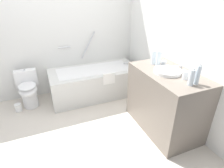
{
  "coord_description": "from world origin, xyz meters",
  "views": [
    {
      "loc": [
        -0.27,
        -2.22,
        1.83
      ],
      "look_at": [
        0.66,
        0.04,
        0.6
      ],
      "focal_mm": 29.0,
      "sensor_mm": 36.0,
      "label": 1
    }
  ],
  "objects_px": {
    "drinking_glass_2": "(157,60)",
    "water_bottle_2": "(154,57)",
    "water_bottle_3": "(198,75)",
    "sink_basin": "(168,71)",
    "toilet_paper_roll": "(18,108)",
    "toilet": "(28,89)",
    "water_bottle_1": "(192,77)",
    "drinking_glass_1": "(164,64)",
    "water_bottle_0": "(158,59)",
    "drinking_glass_0": "(186,75)",
    "bathtub": "(95,81)",
    "sink_faucet": "(180,68)"
  },
  "relations": [
    {
      "from": "drinking_glass_2",
      "to": "water_bottle_2",
      "type": "bearing_deg",
      "value": -159.59
    },
    {
      "from": "water_bottle_3",
      "to": "water_bottle_2",
      "type": "bearing_deg",
      "value": 96.15
    },
    {
      "from": "sink_basin",
      "to": "toilet_paper_roll",
      "type": "distance_m",
      "value": 2.53
    },
    {
      "from": "toilet",
      "to": "water_bottle_1",
      "type": "height_order",
      "value": "water_bottle_1"
    },
    {
      "from": "water_bottle_2",
      "to": "drinking_glass_1",
      "type": "xyz_separation_m",
      "value": [
        0.08,
        -0.13,
        -0.06
      ]
    },
    {
      "from": "water_bottle_0",
      "to": "water_bottle_1",
      "type": "xyz_separation_m",
      "value": [
        0.0,
        -0.62,
        -0.02
      ]
    },
    {
      "from": "water_bottle_3",
      "to": "drinking_glass_0",
      "type": "distance_m",
      "value": 0.17
    },
    {
      "from": "water_bottle_3",
      "to": "drinking_glass_1",
      "type": "height_order",
      "value": "water_bottle_3"
    },
    {
      "from": "bathtub",
      "to": "toilet",
      "type": "relative_size",
      "value": 2.64
    },
    {
      "from": "sink_basin",
      "to": "water_bottle_3",
      "type": "relative_size",
      "value": 1.46
    },
    {
      "from": "bathtub",
      "to": "water_bottle_0",
      "type": "xyz_separation_m",
      "value": [
        0.61,
        -1.1,
        0.72
      ]
    },
    {
      "from": "drinking_glass_1",
      "to": "water_bottle_3",
      "type": "bearing_deg",
      "value": -90.25
    },
    {
      "from": "drinking_glass_0",
      "to": "drinking_glass_2",
      "type": "height_order",
      "value": "drinking_glass_0"
    },
    {
      "from": "drinking_glass_1",
      "to": "toilet_paper_roll",
      "type": "xyz_separation_m",
      "value": [
        -2.11,
        1.05,
        -0.87
      ]
    },
    {
      "from": "water_bottle_0",
      "to": "drinking_glass_1",
      "type": "relative_size",
      "value": 3.08
    },
    {
      "from": "toilet_paper_roll",
      "to": "bathtub",
      "type": "bearing_deg",
      "value": 2.71
    },
    {
      "from": "toilet",
      "to": "water_bottle_3",
      "type": "height_order",
      "value": "water_bottle_3"
    },
    {
      "from": "water_bottle_1",
      "to": "water_bottle_3",
      "type": "height_order",
      "value": "water_bottle_3"
    },
    {
      "from": "toilet",
      "to": "drinking_glass_1",
      "type": "xyz_separation_m",
      "value": [
        1.9,
        -1.17,
        0.61
      ]
    },
    {
      "from": "drinking_glass_0",
      "to": "toilet_paper_roll",
      "type": "bearing_deg",
      "value": 144.22
    },
    {
      "from": "sink_basin",
      "to": "water_bottle_3",
      "type": "height_order",
      "value": "water_bottle_3"
    },
    {
      "from": "water_bottle_2",
      "to": "drinking_glass_2",
      "type": "xyz_separation_m",
      "value": [
        0.08,
        0.03,
        -0.06
      ]
    },
    {
      "from": "toilet",
      "to": "sink_faucet",
      "type": "distance_m",
      "value": 2.52
    },
    {
      "from": "toilet",
      "to": "sink_basin",
      "type": "bearing_deg",
      "value": 51.33
    },
    {
      "from": "drinking_glass_0",
      "to": "drinking_glass_2",
      "type": "bearing_deg",
      "value": 88.94
    },
    {
      "from": "sink_faucet",
      "to": "toilet_paper_roll",
      "type": "relative_size",
      "value": 1.1
    },
    {
      "from": "sink_faucet",
      "to": "water_bottle_2",
      "type": "xyz_separation_m",
      "value": [
        -0.19,
        0.35,
        0.07
      ]
    },
    {
      "from": "bathtub",
      "to": "drinking_glass_0",
      "type": "height_order",
      "value": "bathtub"
    },
    {
      "from": "water_bottle_2",
      "to": "sink_basin",
      "type": "bearing_deg",
      "value": -92.14
    },
    {
      "from": "sink_faucet",
      "to": "drinking_glass_2",
      "type": "height_order",
      "value": "drinking_glass_2"
    },
    {
      "from": "drinking_glass_0",
      "to": "water_bottle_3",
      "type": "bearing_deg",
      "value": -84.25
    },
    {
      "from": "bathtub",
      "to": "water_bottle_2",
      "type": "relative_size",
      "value": 7.82
    },
    {
      "from": "water_bottle_3",
      "to": "drinking_glass_0",
      "type": "height_order",
      "value": "water_bottle_3"
    },
    {
      "from": "drinking_glass_2",
      "to": "toilet_paper_roll",
      "type": "bearing_deg",
      "value": 157.03
    },
    {
      "from": "bathtub",
      "to": "drinking_glass_0",
      "type": "xyz_separation_m",
      "value": [
        0.68,
        -1.57,
        0.66
      ]
    },
    {
      "from": "water_bottle_3",
      "to": "drinking_glass_1",
      "type": "xyz_separation_m",
      "value": [
        0.0,
        0.61,
        -0.08
      ]
    },
    {
      "from": "toilet",
      "to": "drinking_glass_0",
      "type": "height_order",
      "value": "drinking_glass_0"
    },
    {
      "from": "water_bottle_0",
      "to": "water_bottle_3",
      "type": "height_order",
      "value": "same"
    },
    {
      "from": "water_bottle_3",
      "to": "water_bottle_1",
      "type": "bearing_deg",
      "value": 177.59
    },
    {
      "from": "bathtub",
      "to": "drinking_glass_2",
      "type": "xyz_separation_m",
      "value": [
        0.69,
        -0.96,
        0.65
      ]
    },
    {
      "from": "water_bottle_0",
      "to": "water_bottle_1",
      "type": "distance_m",
      "value": 0.62
    },
    {
      "from": "toilet",
      "to": "toilet_paper_roll",
      "type": "relative_size",
      "value": 4.66
    },
    {
      "from": "water_bottle_1",
      "to": "drinking_glass_1",
      "type": "xyz_separation_m",
      "value": [
        0.08,
        0.61,
        -0.06
      ]
    },
    {
      "from": "water_bottle_0",
      "to": "water_bottle_2",
      "type": "relative_size",
      "value": 1.14
    },
    {
      "from": "water_bottle_1",
      "to": "bathtub",
      "type": "bearing_deg",
      "value": 109.48
    },
    {
      "from": "sink_basin",
      "to": "drinking_glass_0",
      "type": "bearing_deg",
      "value": -71.85
    },
    {
      "from": "toilet_paper_roll",
      "to": "drinking_glass_0",
      "type": "bearing_deg",
      "value": -35.78
    },
    {
      "from": "bathtub",
      "to": "sink_faucet",
      "type": "relative_size",
      "value": 11.15
    },
    {
      "from": "toilet",
      "to": "drinking_glass_2",
      "type": "xyz_separation_m",
      "value": [
        1.89,
        -1.01,
        0.62
      ]
    },
    {
      "from": "sink_basin",
      "to": "drinking_glass_2",
      "type": "distance_m",
      "value": 0.39
    }
  ]
}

